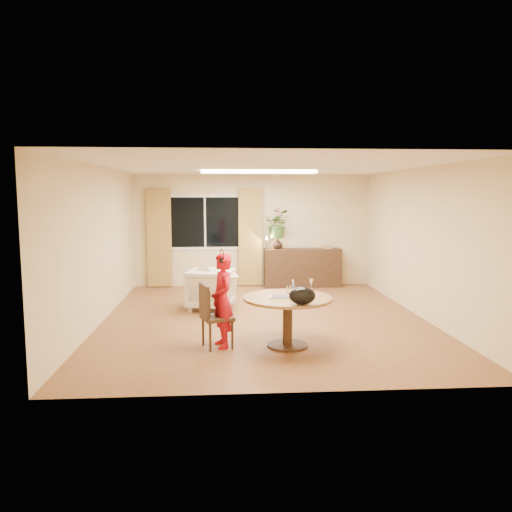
{
  "coord_description": "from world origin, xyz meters",
  "views": [
    {
      "loc": [
        -0.73,
        -8.39,
        2.13
      ],
      "look_at": [
        -0.15,
        -0.2,
        1.12
      ],
      "focal_mm": 35.0,
      "sensor_mm": 36.0,
      "label": 1
    }
  ],
  "objects_px": {
    "armchair": "(211,289)",
    "sideboard": "(302,268)",
    "dining_table": "(288,308)",
    "child": "(222,300)",
    "dining_chair": "(217,316)"
  },
  "relations": [
    {
      "from": "dining_chair",
      "to": "sideboard",
      "type": "xyz_separation_m",
      "value": [
        1.95,
        4.58,
        -0.01
      ]
    },
    {
      "from": "child",
      "to": "dining_chair",
      "type": "bearing_deg",
      "value": -79.64
    },
    {
      "from": "dining_chair",
      "to": "child",
      "type": "relative_size",
      "value": 0.68
    },
    {
      "from": "dining_chair",
      "to": "dining_table",
      "type": "bearing_deg",
      "value": -20.75
    },
    {
      "from": "sideboard",
      "to": "dining_chair",
      "type": "bearing_deg",
      "value": -113.07
    },
    {
      "from": "dining_table",
      "to": "dining_chair",
      "type": "height_order",
      "value": "dining_chair"
    },
    {
      "from": "child",
      "to": "armchair",
      "type": "height_order",
      "value": "child"
    },
    {
      "from": "dining_table",
      "to": "dining_chair",
      "type": "distance_m",
      "value": 0.99
    },
    {
      "from": "armchair",
      "to": "child",
      "type": "bearing_deg",
      "value": 107.25
    },
    {
      "from": "dining_chair",
      "to": "sideboard",
      "type": "distance_m",
      "value": 4.98
    },
    {
      "from": "dining_chair",
      "to": "child",
      "type": "distance_m",
      "value": 0.22
    },
    {
      "from": "dining_table",
      "to": "child",
      "type": "xyz_separation_m",
      "value": [
        -0.92,
        0.06,
        0.11
      ]
    },
    {
      "from": "dining_table",
      "to": "sideboard",
      "type": "bearing_deg",
      "value": 78.15
    },
    {
      "from": "child",
      "to": "armchair",
      "type": "distance_m",
      "value": 2.4
    },
    {
      "from": "armchair",
      "to": "sideboard",
      "type": "height_order",
      "value": "sideboard"
    }
  ]
}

